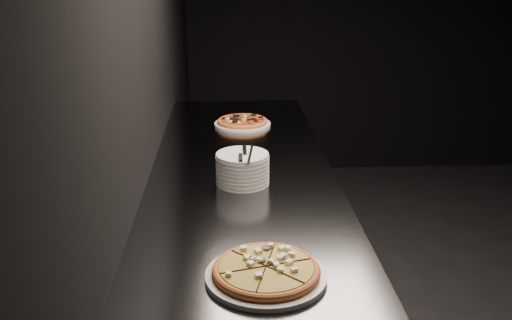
{
  "coord_description": "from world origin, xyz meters",
  "views": [
    {
      "loc": [
        -2.19,
        -2.16,
        1.73
      ],
      "look_at": [
        -2.08,
        -0.12,
        1.01
      ],
      "focal_mm": 40.0,
      "sensor_mm": 36.0,
      "label": 1
    }
  ],
  "objects_px": {
    "pizza_tomato": "(243,122)",
    "plate_stack": "(242,169)",
    "ramekin": "(236,162)",
    "counter": "(243,271)",
    "pizza_mushroom": "(266,272)",
    "cutlery": "(245,154)"
  },
  "relations": [
    {
      "from": "pizza_tomato",
      "to": "plate_stack",
      "type": "distance_m",
      "value": 0.81
    },
    {
      "from": "pizza_mushroom",
      "to": "cutlery",
      "type": "xyz_separation_m",
      "value": [
        -0.03,
        0.68,
        0.1
      ]
    },
    {
      "from": "ramekin",
      "to": "counter",
      "type": "bearing_deg",
      "value": -41.63
    },
    {
      "from": "pizza_tomato",
      "to": "plate_stack",
      "type": "height_order",
      "value": "plate_stack"
    },
    {
      "from": "cutlery",
      "to": "ramekin",
      "type": "xyz_separation_m",
      "value": [
        -0.03,
        0.17,
        -0.09
      ]
    },
    {
      "from": "cutlery",
      "to": "ramekin",
      "type": "bearing_deg",
      "value": 101.28
    },
    {
      "from": "plate_stack",
      "to": "ramekin",
      "type": "bearing_deg",
      "value": 98.84
    },
    {
      "from": "pizza_tomato",
      "to": "pizza_mushroom",
      "type": "bearing_deg",
      "value": -89.28
    },
    {
      "from": "counter",
      "to": "plate_stack",
      "type": "bearing_deg",
      "value": -90.81
    },
    {
      "from": "counter",
      "to": "ramekin",
      "type": "height_order",
      "value": "ramekin"
    },
    {
      "from": "ramekin",
      "to": "cutlery",
      "type": "bearing_deg",
      "value": -79.29
    },
    {
      "from": "pizza_tomato",
      "to": "counter",
      "type": "bearing_deg",
      "value": -91.86
    },
    {
      "from": "cutlery",
      "to": "counter",
      "type": "bearing_deg",
      "value": 93.02
    },
    {
      "from": "pizza_mushroom",
      "to": "cutlery",
      "type": "distance_m",
      "value": 0.69
    },
    {
      "from": "counter",
      "to": "pizza_mushroom",
      "type": "distance_m",
      "value": 0.96
    },
    {
      "from": "counter",
      "to": "pizza_mushroom",
      "type": "height_order",
      "value": "pizza_mushroom"
    },
    {
      "from": "counter",
      "to": "ramekin",
      "type": "distance_m",
      "value": 0.49
    },
    {
      "from": "plate_stack",
      "to": "ramekin",
      "type": "distance_m",
      "value": 0.16
    },
    {
      "from": "pizza_tomato",
      "to": "plate_stack",
      "type": "relative_size",
      "value": 1.45
    },
    {
      "from": "pizza_tomato",
      "to": "ramekin",
      "type": "bearing_deg",
      "value": -94.15
    },
    {
      "from": "counter",
      "to": "pizza_mushroom",
      "type": "relative_size",
      "value": 6.83
    },
    {
      "from": "counter",
      "to": "plate_stack",
      "type": "height_order",
      "value": "plate_stack"
    }
  ]
}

